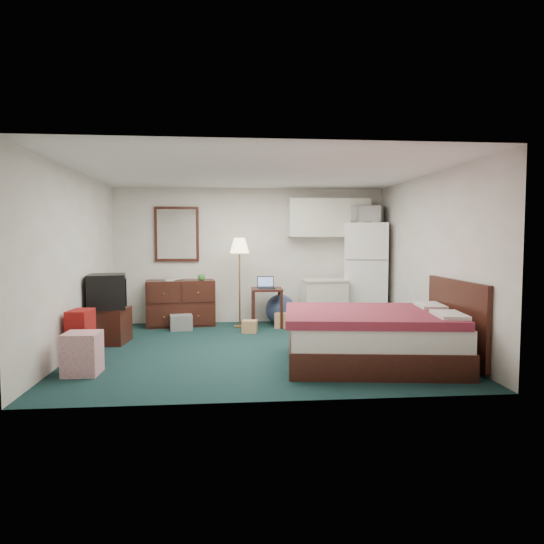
{
  "coord_description": "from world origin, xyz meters",
  "views": [
    {
      "loc": [
        -0.42,
        -6.8,
        1.57
      ],
      "look_at": [
        0.24,
        0.43,
        1.07
      ],
      "focal_mm": 32.0,
      "sensor_mm": 36.0,
      "label": 1
    }
  ],
  "objects": [
    {
      "name": "mirror",
      "position": [
        -1.35,
        2.22,
        1.65
      ],
      "size": [
        0.8,
        0.06,
        1.0
      ],
      "primitive_type": null,
      "color": "white",
      "rests_on": "walls"
    },
    {
      "name": "exercise_ball",
      "position": [
        0.53,
        1.96,
        0.27
      ],
      "size": [
        0.6,
        0.6,
        0.55
      ],
      "primitive_type": "sphere",
      "rotation": [
        0.0,
        0.0,
        -0.1
      ],
      "color": "navy",
      "rests_on": "floor"
    },
    {
      "name": "file_bin",
      "position": [
        -1.23,
        1.54,
        0.13
      ],
      "size": [
        0.41,
        0.34,
        0.26
      ],
      "primitive_type": null,
      "rotation": [
        0.0,
        0.0,
        0.16
      ],
      "color": "gray",
      "rests_on": "floor"
    },
    {
      "name": "cardboard_box_a",
      "position": [
        -0.06,
        1.2,
        0.1
      ],
      "size": [
        0.28,
        0.25,
        0.21
      ],
      "primitive_type": null,
      "rotation": [
        0.0,
        0.0,
        -0.19
      ],
      "color": "#B3794B",
      "rests_on": "floor"
    },
    {
      "name": "dresser",
      "position": [
        -1.28,
        1.98,
        0.41
      ],
      "size": [
        1.27,
        0.7,
        0.82
      ],
      "primitive_type": null,
      "rotation": [
        0.0,
        0.0,
        0.13
      ],
      "color": "black",
      "rests_on": "floor"
    },
    {
      "name": "crt_tv",
      "position": [
        -2.22,
        0.57,
        0.78
      ],
      "size": [
        0.65,
        0.69,
        0.51
      ],
      "primitive_type": null,
      "rotation": [
        0.0,
        0.0,
        0.18
      ],
      "color": "black",
      "rests_on": "tv_stand"
    },
    {
      "name": "floor_lamp",
      "position": [
        -0.21,
        1.74,
        0.79
      ],
      "size": [
        0.42,
        0.42,
        1.58
      ],
      "primitive_type": null,
      "rotation": [
        0.0,
        0.0,
        -0.28
      ],
      "color": "#B6833D",
      "rests_on": "floor"
    },
    {
      "name": "book_b",
      "position": [
        -1.42,
        2.05,
        0.94
      ],
      "size": [
        0.17,
        0.04,
        0.23
      ],
      "primitive_type": "imported",
      "rotation": [
        0.0,
        0.0,
        -0.11
      ],
      "color": "#B3794B",
      "rests_on": "dresser"
    },
    {
      "name": "kitchen_counter",
      "position": [
        1.3,
        1.7,
        0.41
      ],
      "size": [
        0.76,
        0.59,
        0.81
      ],
      "primitive_type": null,
      "rotation": [
        0.0,
        0.0,
        0.03
      ],
      "color": "silver",
      "rests_on": "floor"
    },
    {
      "name": "microwave",
      "position": [
        2.14,
        1.92,
        2.04
      ],
      "size": [
        0.65,
        0.55,
        0.38
      ],
      "primitive_type": "imported",
      "rotation": [
        0.0,
        0.0,
        -0.51
      ],
      "color": "white",
      "rests_on": "fridge"
    },
    {
      "name": "desk",
      "position": [
        0.26,
        1.72,
        0.34
      ],
      "size": [
        0.55,
        0.55,
        0.69
      ],
      "primitive_type": null,
      "rotation": [
        0.0,
        0.0,
        -0.01
      ],
      "color": "black",
      "rests_on": "floor"
    },
    {
      "name": "upper_cabinets",
      "position": [
        1.45,
        2.08,
        1.95
      ],
      "size": [
        1.5,
        0.35,
        0.7
      ],
      "primitive_type": null,
      "color": "silver",
      "rests_on": "walls"
    },
    {
      "name": "cardboard_box_b",
      "position": [
        0.51,
        1.61,
        0.13
      ],
      "size": [
        0.25,
        0.29,
        0.26
      ],
      "primitive_type": null,
      "rotation": [
        0.0,
        0.0,
        -0.15
      ],
      "color": "#B3794B",
      "rests_on": "floor"
    },
    {
      "name": "headboard",
      "position": [
        2.46,
        -0.96,
        0.55
      ],
      "size": [
        0.06,
        1.56,
        1.0
      ],
      "primitive_type": null,
      "color": "black",
      "rests_on": "walls"
    },
    {
      "name": "bed",
      "position": [
        1.37,
        -0.96,
        0.33
      ],
      "size": [
        2.25,
        1.86,
        0.66
      ],
      "primitive_type": null,
      "rotation": [
        0.0,
        0.0,
        -0.13
      ],
      "color": "maroon",
      "rests_on": "floor"
    },
    {
      "name": "floor",
      "position": [
        0.0,
        0.0,
        0.0
      ],
      "size": [
        5.0,
        4.5,
        0.01
      ],
      "primitive_type": "cube",
      "color": "black",
      "rests_on": "ground"
    },
    {
      "name": "walls",
      "position": [
        0.0,
        0.0,
        1.25
      ],
      "size": [
        5.01,
        4.51,
        2.5
      ],
      "color": "beige",
      "rests_on": "floor"
    },
    {
      "name": "laptop",
      "position": [
        0.25,
        1.66,
        0.79
      ],
      "size": [
        0.31,
        0.26,
        0.21
      ],
      "primitive_type": null,
      "rotation": [
        0.0,
        0.0,
        0.06
      ],
      "color": "black",
      "rests_on": "desk"
    },
    {
      "name": "tv_stand",
      "position": [
        -2.21,
        0.59,
        0.26
      ],
      "size": [
        0.58,
        0.63,
        0.53
      ],
      "primitive_type": null,
      "rotation": [
        0.0,
        0.0,
        -0.1
      ],
      "color": "black",
      "rests_on": "floor"
    },
    {
      "name": "suitcase",
      "position": [
        -2.3,
        -0.48,
        0.33
      ],
      "size": [
        0.29,
        0.43,
        0.66
      ],
      "primitive_type": null,
      "rotation": [
        0.0,
        0.0,
        -0.08
      ],
      "color": "maroon",
      "rests_on": "floor"
    },
    {
      "name": "mug",
      "position": [
        -0.89,
        1.89,
        0.89
      ],
      "size": [
        0.16,
        0.13,
        0.14
      ],
      "primitive_type": "imported",
      "rotation": [
        0.0,
        0.0,
        0.22
      ],
      "color": "green",
      "rests_on": "dresser"
    },
    {
      "name": "fridge",
      "position": [
        2.13,
        1.88,
        0.92
      ],
      "size": [
        0.97,
        0.97,
        1.85
      ],
      "primitive_type": null,
      "rotation": [
        0.0,
        0.0,
        -0.33
      ],
      "color": "white",
      "rests_on": "floor"
    },
    {
      "name": "retail_box",
      "position": [
        -2.1,
        -1.11,
        0.24
      ],
      "size": [
        0.4,
        0.4,
        0.49
      ],
      "primitive_type": null,
      "rotation": [
        0.0,
        0.0,
        -0.02
      ],
      "color": "silver",
      "rests_on": "floor"
    },
    {
      "name": "ceiling",
      "position": [
        0.0,
        0.0,
        2.5
      ],
      "size": [
        5.0,
        4.5,
        0.01
      ],
      "primitive_type": "cube",
      "color": "beige",
      "rests_on": "walls"
    },
    {
      "name": "book_a",
      "position": [
        -1.53,
        1.85,
        0.93
      ],
      "size": [
        0.16,
        0.05,
        0.22
      ],
      "primitive_type": "imported",
      "rotation": [
        0.0,
        0.0,
        0.23
      ],
      "color": "#B3794B",
      "rests_on": "dresser"
    }
  ]
}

